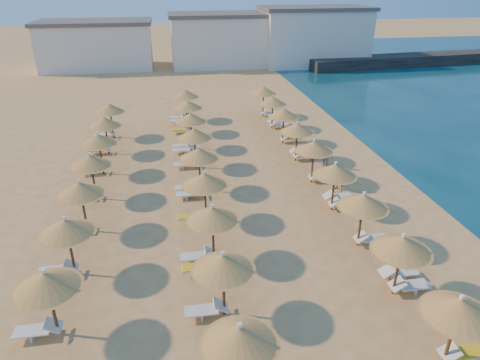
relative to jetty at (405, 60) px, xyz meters
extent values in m
plane|color=tan|center=(-29.80, -41.26, -0.75)|extent=(220.00, 220.00, 0.00)
cube|color=black|center=(0.00, 0.00, 0.00)|extent=(30.25, 6.98, 1.50)
cube|color=white|center=(-44.28, 5.40, 2.25)|extent=(15.00, 8.00, 6.00)
cube|color=#59514C|center=(-44.28, 5.40, 5.50)|extent=(15.60, 8.48, 0.50)
cube|color=white|center=(-26.33, 4.63, 2.65)|extent=(15.00, 8.00, 6.80)
cube|color=#59514C|center=(-26.33, 4.63, 6.30)|extent=(15.60, 8.48, 0.50)
cube|color=white|center=(-13.24, 3.18, 3.05)|extent=(15.00, 8.00, 7.60)
cube|color=#59514C|center=(-13.24, 3.18, 7.10)|extent=(15.60, 8.48, 0.50)
cylinder|color=brown|center=(-26.16, -50.22, 0.46)|extent=(0.12, 0.12, 2.41)
cone|color=#9F6B2E|center=(-26.16, -50.22, 1.75)|extent=(2.30, 2.30, 0.68)
cone|color=#9F6B2E|center=(-26.16, -50.22, 1.47)|extent=(2.48, 2.48, 0.12)
cube|color=white|center=(-26.16, -50.22, 2.16)|extent=(0.12, 0.12, 0.14)
cylinder|color=brown|center=(-26.16, -46.59, 0.46)|extent=(0.12, 0.12, 2.41)
cone|color=#9F6B2E|center=(-26.16, -46.59, 1.75)|extent=(2.30, 2.30, 0.68)
cone|color=#9F6B2E|center=(-26.16, -46.59, 1.47)|extent=(2.48, 2.48, 0.12)
cube|color=white|center=(-26.16, -46.59, 2.16)|extent=(0.12, 0.12, 0.14)
cylinder|color=brown|center=(-26.16, -42.96, 0.46)|extent=(0.12, 0.12, 2.41)
cone|color=#9F6B2E|center=(-26.16, -42.96, 1.75)|extent=(2.30, 2.30, 0.68)
cone|color=#9F6B2E|center=(-26.16, -42.96, 1.47)|extent=(2.48, 2.48, 0.12)
cube|color=white|center=(-26.16, -42.96, 2.16)|extent=(0.12, 0.12, 0.14)
cylinder|color=brown|center=(-26.16, -39.33, 0.46)|extent=(0.12, 0.12, 2.41)
cone|color=#9F6B2E|center=(-26.16, -39.33, 1.75)|extent=(2.30, 2.30, 0.68)
cone|color=#9F6B2E|center=(-26.16, -39.33, 1.47)|extent=(2.48, 2.48, 0.12)
cube|color=white|center=(-26.16, -39.33, 2.16)|extent=(0.12, 0.12, 0.14)
cylinder|color=brown|center=(-26.16, -35.69, 0.46)|extent=(0.12, 0.12, 2.41)
cone|color=#9F6B2E|center=(-26.16, -35.69, 1.75)|extent=(2.30, 2.30, 0.68)
cone|color=#9F6B2E|center=(-26.16, -35.69, 1.47)|extent=(2.48, 2.48, 0.12)
cube|color=white|center=(-26.16, -35.69, 2.16)|extent=(0.12, 0.12, 0.14)
cylinder|color=brown|center=(-26.16, -32.06, 0.46)|extent=(0.12, 0.12, 2.41)
cone|color=#9F6B2E|center=(-26.16, -32.06, 1.75)|extent=(2.30, 2.30, 0.68)
cone|color=#9F6B2E|center=(-26.16, -32.06, 1.47)|extent=(2.48, 2.48, 0.12)
cube|color=white|center=(-26.16, -32.06, 2.16)|extent=(0.12, 0.12, 0.14)
cylinder|color=brown|center=(-26.16, -28.43, 0.46)|extent=(0.12, 0.12, 2.41)
cone|color=#9F6B2E|center=(-26.16, -28.43, 1.75)|extent=(2.30, 2.30, 0.68)
cone|color=#9F6B2E|center=(-26.16, -28.43, 1.47)|extent=(2.48, 2.48, 0.12)
cube|color=white|center=(-26.16, -28.43, 2.16)|extent=(0.12, 0.12, 0.14)
cylinder|color=brown|center=(-26.16, -24.79, 0.46)|extent=(0.12, 0.12, 2.41)
cone|color=#9F6B2E|center=(-26.16, -24.79, 1.75)|extent=(2.30, 2.30, 0.68)
cone|color=#9F6B2E|center=(-26.16, -24.79, 1.47)|extent=(2.48, 2.48, 0.12)
cube|color=white|center=(-26.16, -24.79, 2.16)|extent=(0.12, 0.12, 0.14)
cylinder|color=brown|center=(-26.16, -21.16, 0.46)|extent=(0.12, 0.12, 2.41)
cone|color=#9F6B2E|center=(-26.16, -21.16, 1.75)|extent=(2.30, 2.30, 0.68)
cone|color=#9F6B2E|center=(-26.16, -21.16, 1.47)|extent=(2.48, 2.48, 0.12)
cube|color=white|center=(-26.16, -21.16, 2.16)|extent=(0.12, 0.12, 0.14)
cone|color=#9F6B2E|center=(-33.36, -50.22, 1.75)|extent=(2.30, 2.30, 0.68)
cone|color=#9F6B2E|center=(-33.36, -50.22, 1.47)|extent=(2.48, 2.48, 0.12)
cube|color=white|center=(-33.36, -50.22, 2.16)|extent=(0.12, 0.12, 0.14)
cylinder|color=brown|center=(-33.36, -46.59, 0.46)|extent=(0.12, 0.12, 2.41)
cone|color=#9F6B2E|center=(-33.36, -46.59, 1.75)|extent=(2.30, 2.30, 0.68)
cone|color=#9F6B2E|center=(-33.36, -46.59, 1.47)|extent=(2.48, 2.48, 0.12)
cube|color=white|center=(-33.36, -46.59, 2.16)|extent=(0.12, 0.12, 0.14)
cylinder|color=brown|center=(-33.36, -42.96, 0.46)|extent=(0.12, 0.12, 2.41)
cone|color=#9F6B2E|center=(-33.36, -42.96, 1.75)|extent=(2.30, 2.30, 0.68)
cone|color=#9F6B2E|center=(-33.36, -42.96, 1.47)|extent=(2.48, 2.48, 0.12)
cube|color=white|center=(-33.36, -42.96, 2.16)|extent=(0.12, 0.12, 0.14)
cylinder|color=brown|center=(-33.36, -39.33, 0.46)|extent=(0.12, 0.12, 2.41)
cone|color=#9F6B2E|center=(-33.36, -39.33, 1.75)|extent=(2.30, 2.30, 0.68)
cone|color=#9F6B2E|center=(-33.36, -39.33, 1.47)|extent=(2.48, 2.48, 0.12)
cube|color=white|center=(-33.36, -39.33, 2.16)|extent=(0.12, 0.12, 0.14)
cylinder|color=brown|center=(-33.36, -35.69, 0.46)|extent=(0.12, 0.12, 2.41)
cone|color=#9F6B2E|center=(-33.36, -35.69, 1.75)|extent=(2.30, 2.30, 0.68)
cone|color=#9F6B2E|center=(-33.36, -35.69, 1.47)|extent=(2.48, 2.48, 0.12)
cube|color=white|center=(-33.36, -35.69, 2.16)|extent=(0.12, 0.12, 0.14)
cylinder|color=brown|center=(-33.36, -32.06, 0.46)|extent=(0.12, 0.12, 2.41)
cone|color=#9F6B2E|center=(-33.36, -32.06, 1.75)|extent=(2.30, 2.30, 0.68)
cone|color=#9F6B2E|center=(-33.36, -32.06, 1.47)|extent=(2.48, 2.48, 0.12)
cube|color=white|center=(-33.36, -32.06, 2.16)|extent=(0.12, 0.12, 0.14)
cylinder|color=brown|center=(-33.36, -28.43, 0.46)|extent=(0.12, 0.12, 2.41)
cone|color=#9F6B2E|center=(-33.36, -28.43, 1.75)|extent=(2.30, 2.30, 0.68)
cone|color=#9F6B2E|center=(-33.36, -28.43, 1.47)|extent=(2.48, 2.48, 0.12)
cube|color=white|center=(-33.36, -28.43, 2.16)|extent=(0.12, 0.12, 0.14)
cylinder|color=brown|center=(-33.36, -24.79, 0.46)|extent=(0.12, 0.12, 2.41)
cone|color=#9F6B2E|center=(-33.36, -24.79, 1.75)|extent=(2.30, 2.30, 0.68)
cone|color=#9F6B2E|center=(-33.36, -24.79, 1.47)|extent=(2.48, 2.48, 0.12)
cube|color=white|center=(-33.36, -24.79, 2.16)|extent=(0.12, 0.12, 0.14)
cylinder|color=brown|center=(-33.36, -21.16, 0.46)|extent=(0.12, 0.12, 2.41)
cone|color=#9F6B2E|center=(-33.36, -21.16, 1.75)|extent=(2.30, 2.30, 0.68)
cone|color=#9F6B2E|center=(-33.36, -21.16, 1.47)|extent=(2.48, 2.48, 0.12)
cube|color=white|center=(-33.36, -21.16, 2.16)|extent=(0.12, 0.12, 0.14)
cylinder|color=brown|center=(-39.62, -46.59, 0.46)|extent=(0.12, 0.12, 2.41)
cone|color=#9F6B2E|center=(-39.62, -46.59, 1.75)|extent=(2.30, 2.30, 0.68)
cone|color=#9F6B2E|center=(-39.62, -46.59, 1.47)|extent=(2.48, 2.48, 0.12)
cube|color=white|center=(-39.62, -46.59, 2.16)|extent=(0.12, 0.12, 0.14)
cylinder|color=brown|center=(-39.62, -42.96, 0.46)|extent=(0.12, 0.12, 2.41)
cone|color=#9F6B2E|center=(-39.62, -42.96, 1.75)|extent=(2.30, 2.30, 0.68)
cone|color=#9F6B2E|center=(-39.62, -42.96, 1.47)|extent=(2.48, 2.48, 0.12)
cube|color=white|center=(-39.62, -42.96, 2.16)|extent=(0.12, 0.12, 0.14)
cylinder|color=brown|center=(-39.62, -39.33, 0.46)|extent=(0.12, 0.12, 2.41)
cone|color=#9F6B2E|center=(-39.62, -39.33, 1.75)|extent=(2.30, 2.30, 0.68)
cone|color=#9F6B2E|center=(-39.62, -39.33, 1.47)|extent=(2.48, 2.48, 0.12)
cube|color=white|center=(-39.62, -39.33, 2.16)|extent=(0.12, 0.12, 0.14)
cylinder|color=brown|center=(-39.62, -35.69, 0.46)|extent=(0.12, 0.12, 2.41)
cone|color=#9F6B2E|center=(-39.62, -35.69, 1.75)|extent=(2.30, 2.30, 0.68)
cone|color=#9F6B2E|center=(-39.62, -35.69, 1.47)|extent=(2.48, 2.48, 0.12)
cube|color=white|center=(-39.62, -35.69, 2.16)|extent=(0.12, 0.12, 0.14)
cylinder|color=brown|center=(-39.62, -32.06, 0.46)|extent=(0.12, 0.12, 2.41)
cone|color=#9F6B2E|center=(-39.62, -32.06, 1.75)|extent=(2.30, 2.30, 0.68)
cone|color=#9F6B2E|center=(-39.62, -32.06, 1.47)|extent=(2.48, 2.48, 0.12)
cube|color=white|center=(-39.62, -32.06, 2.16)|extent=(0.12, 0.12, 0.14)
cylinder|color=brown|center=(-39.62, -28.43, 0.46)|extent=(0.12, 0.12, 2.41)
cone|color=#9F6B2E|center=(-39.62, -28.43, 1.75)|extent=(2.30, 2.30, 0.68)
cone|color=#9F6B2E|center=(-39.62, -28.43, 1.47)|extent=(2.48, 2.48, 0.12)
cube|color=white|center=(-39.62, -28.43, 2.16)|extent=(0.12, 0.12, 0.14)
cylinder|color=brown|center=(-39.62, -24.79, 0.46)|extent=(0.12, 0.12, 2.41)
cone|color=#9F6B2E|center=(-39.62, -24.79, 1.75)|extent=(2.30, 2.30, 0.68)
cone|color=#9F6B2E|center=(-39.62, -24.79, 1.47)|extent=(2.48, 2.48, 0.12)
cube|color=white|center=(-39.62, -24.79, 2.16)|extent=(0.12, 0.12, 0.14)
cube|color=silver|center=(-25.26, -50.22, -0.43)|extent=(1.30, 0.64, 0.06)
cube|color=silver|center=(-25.26, -50.22, -0.59)|extent=(0.06, 0.58, 0.32)
cube|color=silver|center=(-26.03, -50.22, -0.29)|extent=(0.58, 0.64, 0.40)
cube|color=yellow|center=(-25.26, -50.22, -0.38)|extent=(1.25, 0.59, 0.05)
cube|color=silver|center=(-25.26, -46.59, -0.43)|extent=(1.30, 0.64, 0.06)
cube|color=silver|center=(-25.26, -46.59, -0.59)|extent=(0.06, 0.58, 0.32)
cube|color=silver|center=(-26.03, -46.59, -0.29)|extent=(0.58, 0.64, 0.40)
cube|color=silver|center=(-25.26, -45.69, -0.43)|extent=(1.30, 0.64, 0.06)
cube|color=silver|center=(-25.26, -45.69, -0.59)|extent=(0.06, 0.58, 0.32)
cube|color=silver|center=(-26.03, -45.69, -0.29)|extent=(0.58, 0.64, 0.40)
cube|color=silver|center=(-34.26, -46.59, -0.43)|extent=(1.30, 0.64, 0.06)
cube|color=silver|center=(-34.26, -46.59, -0.59)|extent=(0.06, 0.58, 0.32)
cube|color=silver|center=(-33.49, -46.59, -0.29)|extent=(0.58, 0.64, 0.40)
cube|color=silver|center=(-25.26, -42.96, -0.43)|extent=(1.30, 0.64, 0.06)
cube|color=silver|center=(-25.26, -42.96, -0.59)|extent=(0.06, 0.58, 0.32)
cube|color=silver|center=(-26.03, -42.96, -0.29)|extent=(0.58, 0.64, 0.40)
cube|color=silver|center=(-34.26, -42.96, -0.43)|extent=(1.30, 0.64, 0.06)
cube|color=silver|center=(-34.26, -42.96, -0.59)|extent=(0.06, 0.58, 0.32)
cube|color=silver|center=(-33.49, -42.96, -0.29)|extent=(0.58, 0.64, 0.40)
cube|color=silver|center=(-34.26, -43.86, -0.43)|extent=(1.30, 0.64, 0.06)
cube|color=silver|center=(-34.26, -43.86, -0.59)|extent=(0.06, 0.58, 0.32)
cube|color=silver|center=(-33.49, -43.86, -0.29)|extent=(0.58, 0.64, 0.40)
cube|color=yellow|center=(-34.26, -43.86, -0.38)|extent=(1.25, 0.59, 0.05)
cube|color=silver|center=(-25.26, -39.33, -0.43)|extent=(1.30, 0.64, 0.06)
cube|color=silver|center=(-25.26, -39.33, -0.59)|extent=(0.06, 0.58, 0.32)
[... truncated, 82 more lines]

